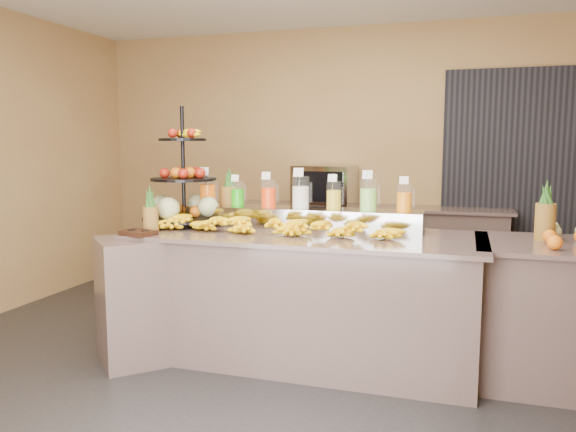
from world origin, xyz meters
The scene contains 20 objects.
ground centered at (0.00, 0.00, 0.00)m, with size 6.00×6.00×0.00m, color black.
room_envelope centered at (0.19, 0.79, 1.88)m, with size 6.04×5.02×2.82m.
buffet_counter centered at (-0.12, 0.26, 0.47)m, with size 2.75×1.25×0.93m.
right_counter centered at (1.70, 0.40, 0.47)m, with size 1.08×0.88×0.93m.
back_ledge centered at (0.00, 2.25, 0.47)m, with size 3.10×0.55×0.93m.
pitcher_tray centered at (-0.11, 0.58, 1.01)m, with size 1.85×0.30×0.15m, color gray.
juice_pitcher_orange_a centered at (-0.89, 0.58, 1.19)m, with size 0.13×0.13×0.32m.
juice_pitcher_green centered at (-0.63, 0.58, 1.17)m, with size 0.11×0.11×0.26m.
juice_pitcher_orange_b centered at (-0.37, 0.58, 1.18)m, with size 0.12×0.12×0.28m.
juice_pitcher_milk centered at (-0.11, 0.58, 1.19)m, with size 0.13×0.14×0.32m.
juice_pitcher_lemon centered at (0.15, 0.58, 1.17)m, with size 0.11×0.12×0.27m.
juice_pitcher_lime centered at (0.41, 0.58, 1.18)m, with size 0.13×0.13×0.31m.
juice_pitcher_orange_c centered at (0.67, 0.58, 1.17)m, with size 0.11×0.11×0.27m.
banana_heap centered at (-0.24, 0.25, 1.00)m, with size 1.82×0.16×0.15m.
fruit_stand centered at (-0.99, 0.45, 1.16)m, with size 0.70×0.70×0.93m.
condiment_caddy centered at (-1.09, -0.13, 0.95)m, with size 0.22×0.17×0.03m, color black.
pineapple_left_a centered at (-1.08, 0.01, 1.05)m, with size 0.11×0.11×0.35m.
pineapple_left_b centered at (-0.77, 0.73, 1.10)m, with size 0.16×0.16×0.45m.
right_fruit_pile centered at (1.75, 0.37, 1.01)m, with size 0.46×0.44×0.24m.
oven_warmer centered at (-0.34, 2.25, 1.14)m, with size 0.62×0.43×0.41m, color gray.
Camera 1 is at (1.08, -3.52, 1.57)m, focal length 35.00 mm.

